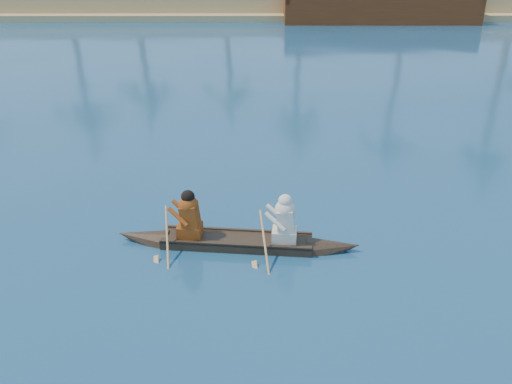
{
  "coord_description": "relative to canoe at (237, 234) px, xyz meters",
  "views": [
    {
      "loc": [
        -7.68,
        -13.37,
        5.64
      ],
      "look_at": [
        -7.63,
        -3.12,
        0.71
      ],
      "focal_mm": 40.0,
      "sensor_mm": 36.0,
      "label": 1
    }
  ],
  "objects": [
    {
      "name": "canoe",
      "position": [
        0.0,
        0.0,
        0.0
      ],
      "size": [
        4.69,
        1.1,
        1.28
      ],
      "rotation": [
        0.0,
        0.0,
        -0.1
      ],
      "color": "#31281B",
      "rests_on": "ground"
    },
    {
      "name": "barge_mid",
      "position": [
        7.96,
        26.64,
        0.43
      ],
      "size": [
        11.56,
        3.94,
        1.92
      ],
      "rotation": [
        0.0,
        0.0,
        -0.01
      ],
      "color": "#632F15",
      "rests_on": "ground"
    }
  ]
}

